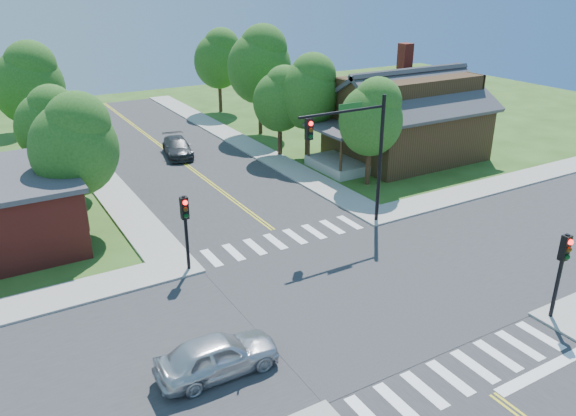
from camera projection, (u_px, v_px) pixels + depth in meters
ground at (356, 293)px, 24.65m from camera, size 100.00×100.00×0.00m
road_ns at (356, 293)px, 24.64m from camera, size 10.00×90.00×0.04m
road_ew at (356, 292)px, 24.64m from camera, size 90.00×10.00×0.04m
intersection_patch at (356, 293)px, 24.65m from camera, size 10.20×10.20×0.06m
sidewalk_ne at (396, 149)px, 44.59m from camera, size 40.00×40.00×0.14m
crosswalk_north at (285, 239)px, 29.55m from camera, size 8.85×2.00×0.01m
crosswalk_south at (463, 372)px, 19.70m from camera, size 8.85×2.00×0.01m
centerline at (356, 292)px, 24.63m from camera, size 0.30×90.00×0.01m
stop_bar at (543, 372)px, 19.77m from camera, size 4.60×0.45×0.09m
signal_mast_ne at (356, 143)px, 29.04m from camera, size 5.30×0.42×7.20m
signal_pole_se at (563, 261)px, 21.77m from camera, size 0.34×0.42×3.80m
signal_pole_nw at (185, 219)px, 25.43m from camera, size 0.34×0.42×3.80m
house_ne at (406, 114)px, 41.74m from camera, size 13.05×8.80×7.11m
tree_e_a at (373, 115)px, 35.59m from camera, size 4.16×3.96×7.08m
tree_e_b at (309, 90)px, 40.90m from camera, size 4.60×4.37×7.81m
tree_e_c at (260, 63)px, 46.85m from camera, size 5.44×5.17×9.25m
tree_e_d at (219, 57)px, 54.89m from camera, size 4.83×4.59×8.21m
tree_w_a at (75, 142)px, 28.64m from camera, size 4.48×4.26×7.62m
tree_w_b at (49, 122)px, 34.61m from camera, size 4.01×3.81×6.82m
tree_w_c at (29, 82)px, 40.90m from camera, size 5.08×4.83×8.64m
tree_w_d at (14, 85)px, 48.21m from camera, size 3.70×3.51×6.29m
tree_house at (281, 97)px, 41.43m from camera, size 4.04×3.84×6.87m
tree_bldg at (71, 129)px, 34.07m from camera, size 3.83×3.64×6.51m
car_silver at (217, 356)px, 19.41m from camera, size 1.90×4.40×1.48m
car_dgrey at (177, 148)px, 42.80m from camera, size 3.68×5.39×1.35m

